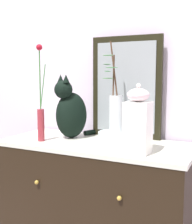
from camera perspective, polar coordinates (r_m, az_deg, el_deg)
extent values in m
cube|color=silver|center=(2.02, 3.98, 6.56)|extent=(4.40, 0.08, 2.60)
cube|color=black|center=(1.94, 0.00, -19.58)|extent=(1.10, 0.47, 0.90)
cube|color=beige|center=(1.78, 0.00, -6.17)|extent=(1.13, 0.48, 0.02)
sphere|color=#B79338|center=(1.75, -11.20, -12.98)|extent=(0.02, 0.02, 0.02)
sphere|color=#B79338|center=(1.52, 4.45, -16.03)|extent=(0.02, 0.02, 0.02)
cube|color=black|center=(1.90, 5.76, 4.68)|extent=(0.45, 0.03, 0.63)
cube|color=gray|center=(1.88, 5.60, 4.67)|extent=(0.38, 0.01, 0.56)
ellipsoid|color=black|center=(1.89, -4.69, -0.62)|extent=(0.23, 0.26, 0.29)
sphere|color=black|center=(1.84, -6.22, 4.25)|extent=(0.11, 0.11, 0.11)
cone|color=black|center=(1.81, -5.73, 6.34)|extent=(0.04, 0.04, 0.05)
cone|color=black|center=(1.86, -6.76, 6.35)|extent=(0.04, 0.04, 0.05)
cylinder|color=black|center=(2.03, 0.18, -3.70)|extent=(0.12, 0.20, 0.03)
cylinder|color=maroon|center=(1.82, -10.41, -2.45)|extent=(0.04, 0.04, 0.19)
cylinder|color=#417E3E|center=(1.80, -10.60, 5.98)|extent=(0.01, 0.01, 0.34)
sphere|color=#A91222|center=(1.81, -10.74, 12.00)|extent=(0.04, 0.04, 0.04)
cylinder|color=#448646|center=(1.79, -10.06, 4.74)|extent=(0.05, 0.01, 0.26)
cylinder|color=white|center=(1.80, 3.75, -4.70)|extent=(0.21, 0.21, 0.06)
cylinder|color=silver|center=(1.78, 3.79, -0.34)|extent=(0.08, 0.08, 0.22)
cylinder|color=brown|center=(1.76, 3.33, 5.62)|extent=(0.02, 0.06, 0.32)
ellipsoid|color=#4A8246|center=(1.76, 2.29, 6.42)|extent=(0.07, 0.04, 0.01)
ellipsoid|color=#397C42|center=(1.76, 2.20, 7.74)|extent=(0.05, 0.08, 0.01)
ellipsoid|color=#407442|center=(1.77, 2.13, 9.05)|extent=(0.04, 0.07, 0.01)
cylinder|color=#452F20|center=(1.75, 3.58, 6.87)|extent=(0.07, 0.02, 0.40)
ellipsoid|color=#417D46|center=(1.71, 3.00, 8.45)|extent=(0.07, 0.04, 0.01)
ellipsoid|color=#417640|center=(1.70, 2.28, 10.71)|extent=(0.08, 0.05, 0.01)
cube|color=white|center=(1.53, 7.94, -2.95)|extent=(0.12, 0.12, 0.26)
ellipsoid|color=white|center=(1.51, 8.05, 3.23)|extent=(0.11, 0.11, 0.07)
sphere|color=white|center=(1.50, 8.08, 4.95)|extent=(0.02, 0.02, 0.02)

